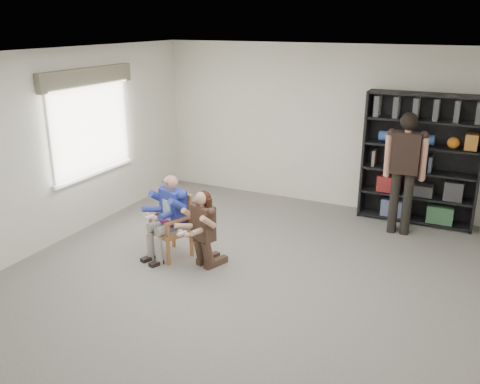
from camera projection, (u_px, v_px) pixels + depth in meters
The scene contains 8 objects.
room_shell at pixel (233, 181), 5.86m from camera, with size 6.00×7.00×2.80m, color white, non-canonical shape.
floor at pixel (234, 288), 6.31m from camera, with size 6.00×7.00×0.01m, color slate.
window_left at pixel (91, 124), 7.85m from camera, with size 0.16×2.00×1.75m, color white, non-canonical shape.
armchair at pixel (170, 226), 7.04m from camera, with size 0.53×0.51×0.91m, color #B06431, non-canonical shape.
seated_man at pixel (170, 216), 6.99m from camera, with size 0.51×0.71×1.19m, color #242D9B, non-canonical shape.
kneeling_woman at pixel (202, 230), 6.67m from camera, with size 0.46×0.73×1.09m, color #3B2820, non-canonical shape.
bookshelf at pixel (420, 160), 8.07m from camera, with size 1.80×0.38×2.10m, color black, non-canonical shape.
standing_man at pixel (403, 175), 7.65m from camera, with size 0.58×0.32×1.88m, color black, non-canonical shape.
Camera 1 is at (2.50, -5.00, 3.17)m, focal length 38.00 mm.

